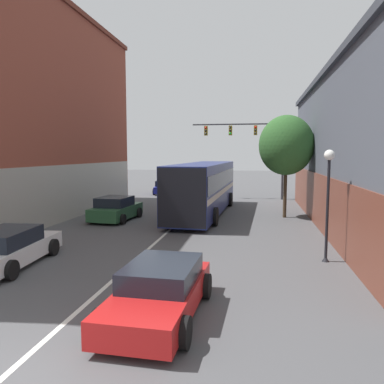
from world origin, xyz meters
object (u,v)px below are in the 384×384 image
traffic_signal_gantry (253,141)px  bus (204,186)px  parked_car_left_near (9,248)px  street_lamp (328,190)px  street_tree_near (286,145)px  parked_car_left_far (116,209)px  hatchback_foreground (160,291)px  parked_car_left_mid (165,187)px

traffic_signal_gantry → bus: bearing=-108.9°
parked_car_left_near → traffic_signal_gantry: 22.55m
bus → street_lamp: size_ratio=3.13×
traffic_signal_gantry → street_lamp: traffic_signal_gantry is taller
traffic_signal_gantry → street_tree_near: (2.08, -8.96, -0.57)m
parked_car_left_far → street_lamp: 12.53m
hatchback_foreground → street_tree_near: street_tree_near is taller
parked_car_left_far → street_lamp: (10.45, -6.64, 1.94)m
bus → traffic_signal_gantry: 9.47m
parked_car_left_far → street_tree_near: size_ratio=0.64×
parked_car_left_mid → street_lamp: size_ratio=1.17×
hatchback_foreground → parked_car_left_mid: size_ratio=0.93×
bus → street_lamp: bearing=-147.4°
parked_car_left_mid → street_tree_near: street_tree_near is taller
parked_car_left_far → parked_car_left_mid: bearing=6.9°
hatchback_foreground → street_tree_near: 15.58m
traffic_signal_gantry → parked_car_left_far: bearing=-123.3°
hatchback_foreground → bus: bearing=5.8°
hatchback_foreground → parked_car_left_far: parked_car_left_far is taller
hatchback_foreground → traffic_signal_gantry: (1.86, 23.57, 4.29)m
parked_car_left_mid → traffic_signal_gantry: (8.34, -3.03, 4.28)m
parked_car_left_near → hatchback_foreground: bearing=-120.1°
parked_car_left_far → street_tree_near: 10.69m
bus → street_tree_near: street_tree_near is taller
bus → hatchback_foreground: 15.18m
traffic_signal_gantry → street_lamp: (2.84, -18.24, -2.30)m
traffic_signal_gantry → street_lamp: size_ratio=1.93×
parked_car_left_near → street_tree_near: bearing=-45.1°
parked_car_left_mid → traffic_signal_gantry: size_ratio=0.61×
parked_car_left_near → traffic_signal_gantry: (7.93, 20.67, 4.26)m
hatchback_foreground → parked_car_left_near: bearing=66.4°
parked_car_left_far → traffic_signal_gantry: size_ratio=0.51×
parked_car_left_far → street_tree_near: bearing=-70.7°
bus → hatchback_foreground: bus is taller
parked_car_left_mid → parked_car_left_far: parked_car_left_far is taller
bus → street_tree_near: bearing=-93.4°
parked_car_left_far → traffic_signal_gantry: (7.61, 11.60, 4.24)m
parked_car_left_mid → traffic_signal_gantry: traffic_signal_gantry is taller
street_lamp → street_tree_near: street_tree_near is taller
street_tree_near → parked_car_left_near: bearing=-130.5°
hatchback_foreground → parked_car_left_mid: 27.38m
hatchback_foreground → street_lamp: (4.70, 5.33, 1.98)m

